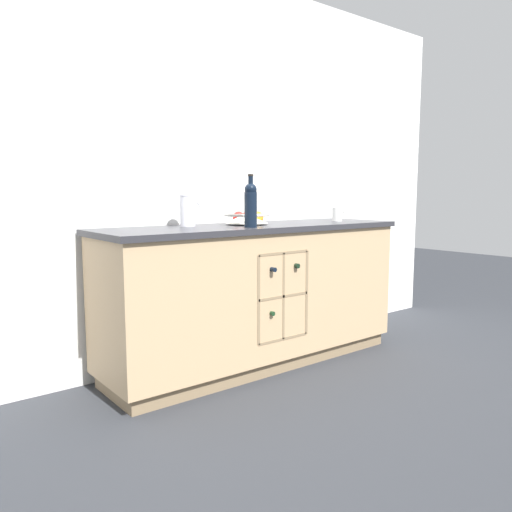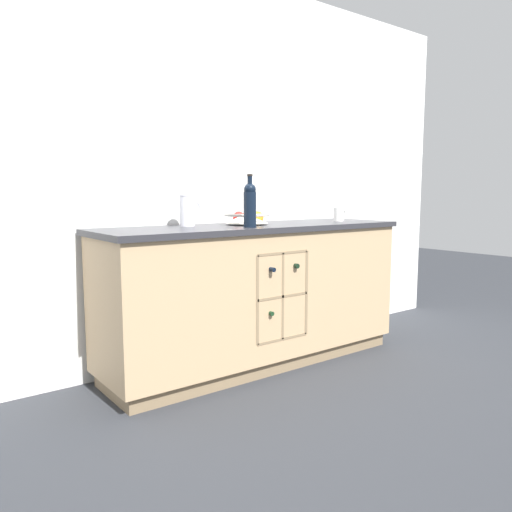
% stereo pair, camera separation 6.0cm
% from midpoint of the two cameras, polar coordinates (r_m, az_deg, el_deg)
% --- Properties ---
extents(ground_plane, '(14.00, 14.00, 0.00)m').
position_cam_midpoint_polar(ground_plane, '(3.38, 0.52, -12.11)').
color(ground_plane, '#2D3035').
extents(back_wall, '(4.45, 0.06, 2.55)m').
position_cam_midpoint_polar(back_wall, '(3.48, -3.04, 9.77)').
color(back_wall, white).
rests_on(back_wall, ground_plane).
extents(kitchen_island, '(2.09, 0.62, 0.92)m').
position_cam_midpoint_polar(kitchen_island, '(3.26, 0.55, -4.35)').
color(kitchen_island, '#8B7354').
rests_on(kitchen_island, ground_plane).
extents(fruit_bowl, '(0.30, 0.30, 0.09)m').
position_cam_midpoint_polar(fruit_bowl, '(3.22, -0.50, 4.43)').
color(fruit_bowl, silver).
rests_on(fruit_bowl, kitchen_island).
extents(white_pitcher, '(0.15, 0.10, 0.19)m').
position_cam_midpoint_polar(white_pitcher, '(3.08, -7.26, 5.26)').
color(white_pitcher, white).
rests_on(white_pitcher, kitchen_island).
extents(ceramic_mug, '(0.11, 0.07, 0.10)m').
position_cam_midpoint_polar(ceramic_mug, '(3.67, 9.94, 4.71)').
color(ceramic_mug, white).
rests_on(ceramic_mug, kitchen_island).
extents(standing_wine_bottle, '(0.08, 0.08, 0.31)m').
position_cam_midpoint_polar(standing_wine_bottle, '(2.95, -0.12, 6.00)').
color(standing_wine_bottle, black).
rests_on(standing_wine_bottle, kitchen_island).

